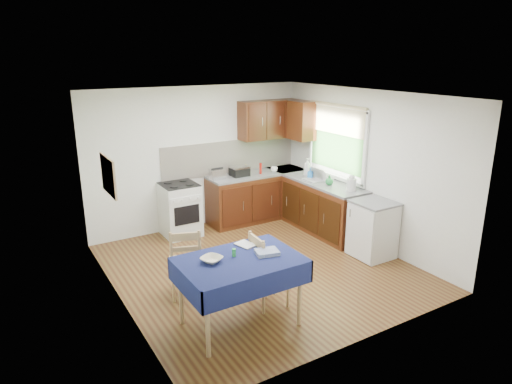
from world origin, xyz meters
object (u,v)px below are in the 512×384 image
toaster (217,174)px  chair_near (266,268)px  dining_table (240,268)px  chair_far (186,261)px  sandwich_press (239,171)px  dish_rack (318,178)px  kettle (351,184)px

toaster → chair_near: bearing=-119.1°
chair_near → toaster: size_ratio=3.57×
dining_table → chair_far: bearing=126.6°
sandwich_press → dish_rack: size_ratio=0.67×
dining_table → dish_rack: 3.32m
dining_table → dish_rack: (2.66, 1.97, 0.21)m
chair_far → toaster: 2.53m
toaster → kettle: kettle is taller
dining_table → toaster: toaster is taller
chair_far → sandwich_press: 2.81m
dish_rack → chair_near: bearing=-138.4°
chair_near → kettle: size_ratio=3.64×
sandwich_press → kettle: bearing=-38.4°
dining_table → kettle: (2.71, 1.18, 0.30)m
chair_near → sandwich_press: 2.98m
dish_rack → kettle: bearing=-83.6°
dining_table → chair_far: (-0.28, 0.91, -0.21)m
dish_rack → dining_table: bearing=-140.9°
toaster → dish_rack: dish_rack is taller
dining_table → kettle: bearing=42.8°
chair_far → sandwich_press: (1.90, 2.01, 0.48)m
dining_table → chair_near: 0.56m
chair_near → kettle: bearing=-62.5°
chair_near → toaster: bearing=-10.4°
dining_table → chair_near: (0.48, 0.20, -0.21)m
sandwich_press → chair_near: bearing=-93.4°
dining_table → sandwich_press: bearing=80.3°
dining_table → chair_far: 0.97m
chair_near → toaster: toaster is taller
chair_far → dish_rack: size_ratio=2.09×
chair_near → sandwich_press: size_ratio=3.10×
dining_table → kettle: size_ratio=5.18×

